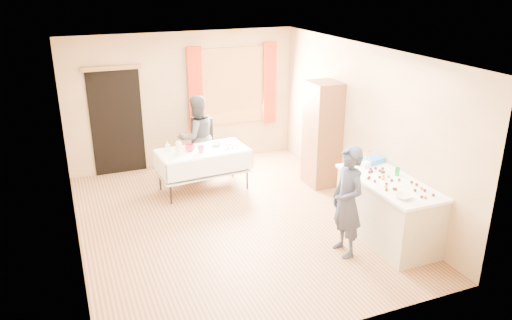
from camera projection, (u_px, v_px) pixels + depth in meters
name	position (u px, v px, depth m)	size (l,w,h in m)	color
floor	(232.00, 222.00, 7.76)	(4.50, 5.50, 0.02)	#9E7047
ceiling	(229.00, 52.00, 6.83)	(4.50, 5.50, 0.02)	white
wall_back	(184.00, 100.00, 9.68)	(4.50, 0.02, 2.60)	tan
wall_front	(324.00, 225.00, 4.90)	(4.50, 0.02, 2.60)	tan
wall_left	(67.00, 163.00, 6.50)	(0.02, 5.50, 2.60)	tan
wall_right	(362.00, 125.00, 8.09)	(0.02, 5.50, 2.60)	tan
window_frame	(233.00, 86.00, 9.93)	(1.32, 0.06, 1.52)	olive
window_pane	(233.00, 86.00, 9.92)	(1.20, 0.02, 1.40)	white
curtain_left	(195.00, 90.00, 9.61)	(0.28, 0.06, 1.65)	#AA2B10
curtain_right	(269.00, 83.00, 10.16)	(0.28, 0.06, 1.65)	#AA2B10
doorway	(117.00, 122.00, 9.31)	(0.95, 0.04, 2.00)	black
door_lintel	(111.00, 68.00, 8.92)	(1.05, 0.06, 0.08)	olive
cabinet	(322.00, 134.00, 8.82)	(0.50, 0.60, 1.88)	brown
counter	(388.00, 210.00, 7.11)	(0.79, 1.67, 0.91)	#BBB395
party_table	(203.00, 166.00, 8.74)	(1.62, 0.91, 0.75)	black
chair	(202.00, 156.00, 9.60)	(0.55, 0.55, 1.03)	black
girl	(348.00, 202.00, 6.62)	(0.37, 0.56, 1.54)	#22283C
woman	(197.00, 137.00, 9.21)	(0.86, 0.73, 1.55)	black
soda_can	(397.00, 172.00, 7.09)	(0.07, 0.07, 0.12)	#0F8937
mixing_bowl	(403.00, 196.00, 6.39)	(0.26, 0.26, 0.05)	white
foam_block	(366.00, 165.00, 7.40)	(0.15, 0.10, 0.08)	white
blue_basket	(374.00, 160.00, 7.58)	(0.30, 0.20, 0.08)	blue
pitcher	(179.00, 149.00, 8.32)	(0.11, 0.11, 0.22)	silver
cup_red	(190.00, 148.00, 8.54)	(0.18, 0.18, 0.12)	red
cup_rainbow	(201.00, 149.00, 8.47)	(0.14, 0.14, 0.12)	red
small_bowl	(217.00, 144.00, 8.82)	(0.17, 0.17, 0.05)	white
pastry_tray	(232.00, 147.00, 8.74)	(0.28, 0.20, 0.02)	white
bottle	(168.00, 146.00, 8.53)	(0.09, 0.09, 0.17)	white
cake_balls	(392.00, 181.00, 6.88)	(0.53, 1.14, 0.04)	#3F2314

